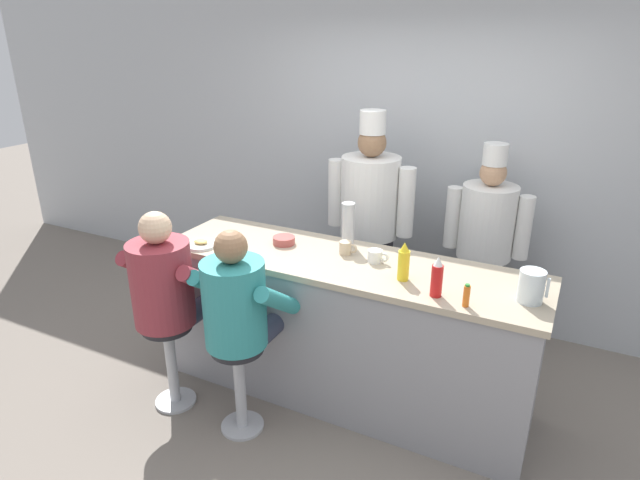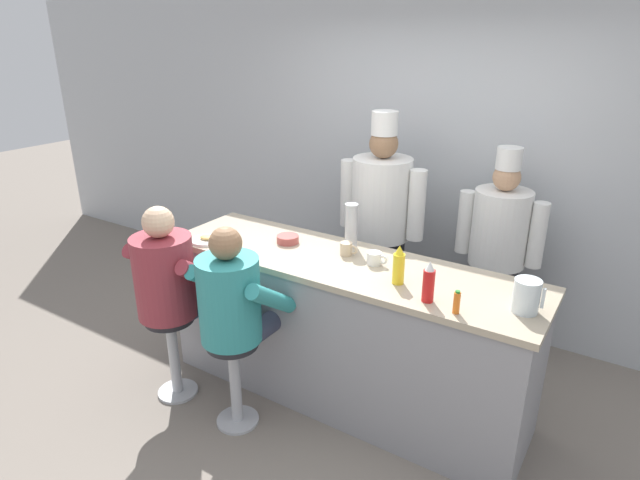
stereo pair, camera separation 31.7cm
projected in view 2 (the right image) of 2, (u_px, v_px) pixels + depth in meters
ground_plane at (316, 422)px, 3.48m from camera, size 20.00×20.00×0.00m
wall_back at (434, 164)px, 4.40m from camera, size 10.00×0.06×2.70m
diner_counter at (344, 330)px, 3.57m from camera, size 2.50×0.70×1.01m
ketchup_bottle_red at (429, 283)px, 2.84m from camera, size 0.06×0.06×0.23m
mustard_bottle_yellow at (399, 266)px, 3.05m from camera, size 0.07×0.07×0.24m
hot_sauce_bottle_orange at (457, 302)px, 2.74m from camera, size 0.04×0.04×0.13m
water_pitcher_clear at (526, 296)px, 2.75m from camera, size 0.16×0.14×0.18m
breakfast_plate at (207, 240)px, 3.69m from camera, size 0.22×0.22×0.04m
cereal_bowl at (288, 239)px, 3.67m from camera, size 0.15×0.15×0.05m
coffee_mug_tan at (347, 249)px, 3.46m from camera, size 0.12×0.08×0.09m
coffee_mug_white at (375, 258)px, 3.32m from camera, size 0.14×0.09×0.08m
cup_stack_steel at (351, 225)px, 3.55m from camera, size 0.09×0.09×0.30m
diner_seated_maroon at (169, 281)px, 3.47m from camera, size 0.59×0.58×1.37m
diner_seated_teal at (233, 305)px, 3.20m from camera, size 0.57×0.56×1.35m
cook_in_whites_near at (380, 218)px, 4.19m from camera, size 0.71×0.46×1.83m
cook_in_whites_far at (498, 246)px, 3.94m from camera, size 0.64×0.41×1.63m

